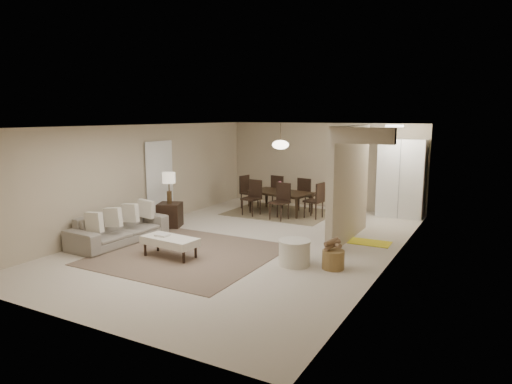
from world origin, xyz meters
The scene contains 22 objects.
floor centered at (0.00, 0.00, 0.00)m, with size 9.00×9.00×0.00m, color beige.
ceiling centered at (0.00, 0.00, 2.50)m, with size 9.00×9.00×0.00m, color white.
back_wall centered at (0.00, 4.50, 1.25)m, with size 6.00×6.00×0.00m, color #BCAC8E.
left_wall centered at (-3.00, 0.00, 1.25)m, with size 9.00×9.00×0.00m, color #BCAC8E.
right_wall centered at (3.00, 0.00, 1.25)m, with size 9.00×9.00×0.00m, color #BCAC8E.
partition centered at (1.80, 1.25, 1.25)m, with size 0.15×2.50×2.50m, color #BCAC8E.
doorway centered at (-2.97, 0.60, 1.02)m, with size 0.04×0.90×2.04m, color black.
pantry_cabinet centered at (2.35, 4.15, 1.05)m, with size 1.20×0.55×2.10m, color white.
flush_light centered at (2.30, 3.20, 2.46)m, with size 0.44×0.44×0.05m, color white.
living_rug centered at (-0.61, -1.36, 0.01)m, with size 3.20×3.20×0.01m, color brown.
sofa centered at (-2.45, -1.36, 0.32)m, with size 0.87×2.22×0.65m, color gray.
ottoman_bench centered at (-0.81, -1.66, 0.32)m, with size 1.16×0.60×0.40m.
side_table centered at (-2.40, 0.28, 0.30)m, with size 0.54×0.54×0.59m, color black.
table_lamp centered at (-2.40, 0.28, 1.15)m, with size 0.32×0.32×0.76m.
round_pouf centered at (1.48, -0.92, 0.23)m, with size 0.59×0.59×0.46m, color silver.
wicker_basket centered at (2.18, -0.79, 0.17)m, with size 0.40×0.40×0.34m, color brown.
dining_rug centered at (-0.71, 3.03, 0.01)m, with size 2.80×2.10×0.01m, color #776449.
dining_table centered at (-0.71, 3.03, 0.30)m, with size 1.73×0.96×0.61m, color black.
dining_chairs centered at (-0.71, 3.03, 0.48)m, with size 2.63×2.06×0.97m.
vase centered at (-0.71, 3.03, 0.68)m, with size 0.14×0.14×0.14m, color white.
yellow_mat centered at (2.32, 1.20, 0.01)m, with size 0.87×0.53×0.01m, color yellow.
pendant_light centered at (-0.71, 3.03, 1.92)m, with size 0.46×0.46×0.71m.
Camera 1 is at (4.71, -8.34, 2.72)m, focal length 32.00 mm.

